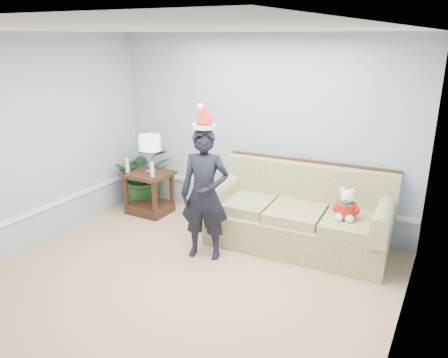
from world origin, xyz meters
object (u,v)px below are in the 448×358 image
sofa (299,218)px  houseplant (144,175)px  side_table (150,197)px  teddy_bear (346,208)px  table_lamp (150,144)px  man (205,194)px

sofa → houseplant: sofa is taller
side_table → teddy_bear: bearing=-1.6°
table_lamp → man: bearing=-28.8°
sofa → houseplant: (-2.72, 0.21, 0.11)m
sofa → teddy_bear: bearing=-17.1°
side_table → table_lamp: bearing=14.2°
sofa → side_table: (-2.41, -0.07, -0.12)m
sofa → side_table: size_ratio=3.42×
sofa → man: man is taller
side_table → teddy_bear: (3.03, -0.09, 0.45)m
houseplant → man: size_ratio=0.59×
sofa → man: (-0.92, -0.85, 0.44)m
teddy_bear → man: bearing=-161.8°
teddy_bear → side_table: bearing=172.3°
teddy_bear → houseplant: bearing=167.8°
table_lamp → houseplant: table_lamp is taller
sofa → teddy_bear: 0.72m
side_table → table_lamp: table_lamp is taller
houseplant → man: bearing=-30.3°
sofa → man: size_ratio=1.42×
sofa → side_table: bearing=178.4°
teddy_bear → table_lamp: bearing=172.0°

